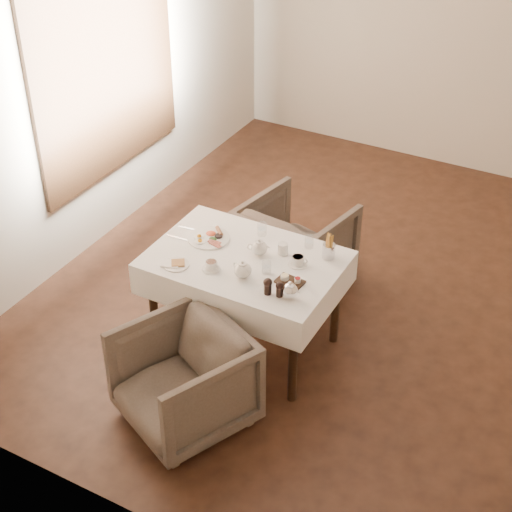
{
  "coord_description": "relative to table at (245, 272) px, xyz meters",
  "views": [
    {
      "loc": [
        1.67,
        -4.67,
        3.75
      ],
      "look_at": [
        -0.36,
        -0.94,
        0.82
      ],
      "focal_mm": 55.0,
      "sensor_mm": 36.0,
      "label": 1
    }
  ],
  "objects": [
    {
      "name": "creamer",
      "position": [
        0.2,
        0.17,
        0.16
      ],
      "size": [
        0.08,
        0.08,
        0.08
      ],
      "primitive_type": "cylinder",
      "rotation": [
        0.0,
        0.0,
        -0.25
      ],
      "color": "white",
      "rests_on": "table"
    },
    {
      "name": "breakfast_plate",
      "position": [
        -0.33,
        0.09,
        0.13
      ],
      "size": [
        0.3,
        0.3,
        0.04
      ],
      "rotation": [
        0.0,
        0.0,
        0.39
      ],
      "color": "white",
      "rests_on": "table"
    },
    {
      "name": "silver_pot",
      "position": [
        0.46,
        -0.25,
        0.18
      ],
      "size": [
        0.15,
        0.14,
        0.13
      ],
      "primitive_type": null,
      "rotation": [
        0.0,
        0.0,
        0.39
      ],
      "color": "white",
      "rests_on": "table"
    },
    {
      "name": "teacup_near",
      "position": [
        -0.13,
        -0.22,
        0.14
      ],
      "size": [
        0.12,
        0.12,
        0.06
      ],
      "rotation": [
        0.0,
        0.0,
        -0.11
      ],
      "color": "white",
      "rests_on": "table"
    },
    {
      "name": "cutlery_fork",
      "position": [
        -0.51,
        0.13,
        0.12
      ],
      "size": [
        0.2,
        0.04,
        0.0
      ],
      "primitive_type": "cube",
      "rotation": [
        0.0,
        0.0,
        1.69
      ],
      "color": "silver",
      "rests_on": "table"
    },
    {
      "name": "armchair_near",
      "position": [
        0.02,
        -0.83,
        -0.3
      ],
      "size": [
        0.97,
        0.98,
        0.68
      ],
      "primitive_type": "imported",
      "rotation": [
        0.0,
        0.0,
        -0.43
      ],
      "color": "#4C4038",
      "rests_on": "ground"
    },
    {
      "name": "condiment_board",
      "position": [
        0.39,
        -0.1,
        0.13
      ],
      "size": [
        0.18,
        0.13,
        0.04
      ],
      "rotation": [
        0.0,
        0.0,
        -0.09
      ],
      "color": "black",
      "rests_on": "table"
    },
    {
      "name": "glass_mid",
      "position": [
        0.21,
        -0.08,
        0.16
      ],
      "size": [
        0.08,
        0.08,
        0.09
      ],
      "primitive_type": "cylinder",
      "rotation": [
        0.0,
        0.0,
        -0.4
      ],
      "color": "silver",
      "rests_on": "table"
    },
    {
      "name": "glass_left",
      "position": [
        -0.04,
        0.31,
        0.16
      ],
      "size": [
        0.07,
        0.07,
        0.09
      ],
      "primitive_type": "cylinder",
      "rotation": [
        0.0,
        0.0,
        0.1
      ],
      "color": "silver",
      "rests_on": "table"
    },
    {
      "name": "pepper_mill_left",
      "position": [
        0.32,
        -0.27,
        0.17
      ],
      "size": [
        0.06,
        0.06,
        0.12
      ],
      "primitive_type": null,
      "rotation": [
        0.0,
        0.0,
        0.1
      ],
      "color": "black",
      "rests_on": "table"
    },
    {
      "name": "teacup_far",
      "position": [
        0.34,
        0.1,
        0.15
      ],
      "size": [
        0.13,
        0.13,
        0.06
      ],
      "rotation": [
        0.0,
        0.0,
        0.18
      ],
      "color": "white",
      "rests_on": "table"
    },
    {
      "name": "teapot_front",
      "position": [
        0.09,
        -0.19,
        0.18
      ],
      "size": [
        0.18,
        0.16,
        0.13
      ],
      "primitive_type": null,
      "rotation": [
        0.0,
        0.0,
        -0.27
      ],
      "color": "white",
      "rests_on": "table"
    },
    {
      "name": "glass_right",
      "position": [
        0.32,
        0.33,
        0.16
      ],
      "size": [
        0.07,
        0.07,
        0.09
      ],
      "primitive_type": "cylinder",
      "rotation": [
        0.0,
        0.0,
        -0.07
      ],
      "color": "silver",
      "rests_on": "table"
    },
    {
      "name": "pepper_mill_right",
      "position": [
        0.39,
        -0.26,
        0.17
      ],
      "size": [
        0.06,
        0.06,
        0.1
      ],
      "primitive_type": null,
      "rotation": [
        0.0,
        0.0,
        0.1
      ],
      "color": "black",
      "rests_on": "table"
    },
    {
      "name": "side_plate",
      "position": [
        -0.37,
        -0.29,
        0.12
      ],
      "size": [
        0.18,
        0.17,
        0.02
      ],
      "rotation": [
        0.0,
        0.0,
        0.39
      ],
      "color": "white",
      "rests_on": "table"
    },
    {
      "name": "room",
      "position": [
        -1.76,
        0.92,
        0.96
      ],
      "size": [
        5.0,
        5.0,
        5.0
      ],
      "color": "black",
      "rests_on": "ground"
    },
    {
      "name": "fries_cup",
      "position": [
        0.49,
        0.27,
        0.2
      ],
      "size": [
        0.09,
        0.09,
        0.18
      ],
      "rotation": [
        0.0,
        0.0,
        0.16
      ],
      "color": "silver",
      "rests_on": "table"
    },
    {
      "name": "teapot_centre",
      "position": [
        0.06,
        0.08,
        0.18
      ],
      "size": [
        0.19,
        0.17,
        0.12
      ],
      "primitive_type": null,
      "rotation": [
        0.0,
        0.0,
        0.4
      ],
      "color": "white",
      "rests_on": "table"
    },
    {
      "name": "cutlery_knife",
      "position": [
        -0.52,
        -0.01,
        0.12
      ],
      "size": [
        0.18,
        0.03,
        0.0
      ],
      "primitive_type": "cube",
      "rotation": [
        0.0,
        0.0,
        1.64
      ],
      "color": "silver",
      "rests_on": "table"
    },
    {
      "name": "armchair_far",
      "position": [
        -0.04,
        0.87,
        -0.29
      ],
      "size": [
        0.87,
        0.89,
        0.7
      ],
      "primitive_type": "imported",
      "rotation": [
        0.0,
        0.0,
        2.95
      ],
      "color": "#4C4038",
      "rests_on": "ground"
    },
    {
      "name": "table",
      "position": [
        0.0,
        0.0,
        0.0
      ],
      "size": [
        1.28,
        0.88,
        0.75
      ],
      "color": "black",
      "rests_on": "ground"
    }
  ]
}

